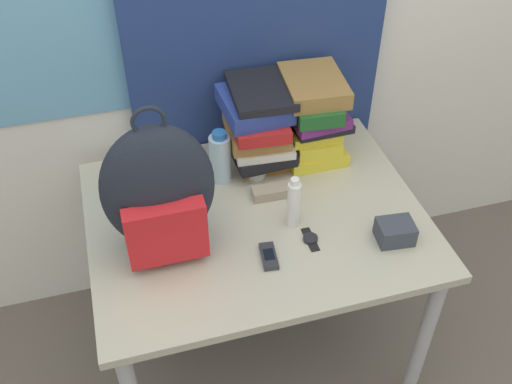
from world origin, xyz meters
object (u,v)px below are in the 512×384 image
Objects in this scene: book_stack_center at (312,116)px; water_bottle at (220,158)px; sports_bottle at (256,150)px; backpack at (159,193)px; wristwatch at (310,239)px; sunscreen_bottle at (294,203)px; camera_pouch at (395,232)px; book_stack_left at (257,125)px; cell_phone at (269,256)px; sunglasses_case at (274,191)px.

book_stack_center reaches higher than water_bottle.
sports_bottle reaches higher than water_bottle.
water_bottle is (-0.35, -0.06, -0.06)m from book_stack_center.
book_stack_center is 1.56× the size of water_bottle.
backpack is 4.90× the size of wristwatch.
book_stack_center reaches higher than sunscreen_bottle.
book_stack_center reaches higher than camera_pouch.
book_stack_left is 0.17m from water_bottle.
backpack reaches higher than book_stack_left.
water_bottle is at bearing 97.38° from cell_phone.
wristwatch is at bearing -13.75° from backpack.
cell_phone is (-0.10, -0.46, -0.15)m from book_stack_left.
backpack reaches higher than book_stack_center.
backpack is 0.67m from book_stack_center.
backpack is 1.61× the size of book_stack_center.
book_stack_center is at bearing 28.78° from backpack.
water_bottle reaches higher than sunscreen_bottle.
sunscreen_bottle is at bearing -86.58° from book_stack_left.
book_stack_left is at bearing 121.43° from camera_pouch.
book_stack_left is 0.24m from sunglasses_case.
book_stack_center is at bearing 0.36° from book_stack_left.
book_stack_left is at bearing 93.42° from sunscreen_bottle.
sports_bottle is at bearing 99.96° from sunscreen_bottle.
sunglasses_case is (0.03, -0.12, -0.09)m from sports_bottle.
sunscreen_bottle is 0.19m from cell_phone.
water_bottle is 0.42m from wristwatch.
sunscreen_bottle is 1.22× the size of sunglasses_case.
book_stack_center is 0.48m from wristwatch.
cell_phone is at bearing -133.61° from sunscreen_bottle.
sports_bottle is (-0.03, -0.07, -0.05)m from book_stack_left.
cell_phone is at bearing -26.49° from backpack.
book_stack_left is 2.78× the size of cell_phone.
camera_pouch reaches higher than wristwatch.
sunscreen_bottle is at bearing 151.53° from camera_pouch.
camera_pouch is at bearing -4.32° from cell_phone.
camera_pouch is at bearing -44.89° from sunglasses_case.
sunglasses_case is at bearing -134.92° from book_stack_center.
sports_bottle reaches higher than sunscreen_bottle.
backpack is 0.50m from book_stack_left.
sunglasses_case is (-0.20, -0.20, -0.14)m from book_stack_center.
sports_bottle is 0.41m from cell_phone.
sports_bottle is 0.27m from sunscreen_bottle.
camera_pouch is 0.26m from wristwatch.
wristwatch is (0.05, -0.43, -0.15)m from book_stack_left.
book_stack_left is at bearing 22.82° from water_bottle.
wristwatch is (0.05, -0.23, -0.01)m from sunglasses_case.
water_bottle is at bearing 136.21° from camera_pouch.
book_stack_left is 2.95× the size of wristwatch.
cell_phone is 0.71× the size of sunglasses_case.
backpack is 2.68× the size of sunscreen_bottle.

